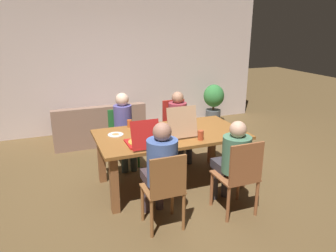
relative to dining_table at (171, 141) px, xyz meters
name	(u,v)px	position (x,y,z in m)	size (l,w,h in m)	color
ground_plane	(170,183)	(0.00, 0.00, -0.67)	(20.00, 20.00, 0.00)	brown
back_wall	(120,63)	(0.00, 2.91, 0.75)	(6.41, 0.12, 2.83)	beige
dining_table	(171,141)	(0.00, 0.00, 0.00)	(2.03, 1.10, 0.78)	brown
chair_0	(175,127)	(0.47, 0.95, -0.15)	(0.41, 0.39, 0.98)	#A9261E
person_0	(179,121)	(0.47, 0.80, 0.01)	(0.30, 0.53, 1.15)	#323644
chair_1	(240,175)	(0.47, -1.02, -0.14)	(0.45, 0.45, 0.96)	#965733
person_1	(233,157)	(0.47, -0.85, 0.02)	(0.34, 0.55, 1.16)	#373339
chair_2	(165,188)	(-0.45, -0.99, -0.14)	(0.42, 0.39, 0.92)	#935C31
person_2	(160,165)	(-0.45, -0.84, 0.06)	(0.34, 0.56, 1.24)	#433338
chair_3	(122,133)	(-0.45, 0.99, -0.16)	(0.42, 0.44, 0.89)	#286E2F
person_3	(124,125)	(-0.45, 0.84, 0.03)	(0.28, 0.49, 1.20)	#314243
pizza_box_0	(176,130)	(0.06, -0.06, 0.17)	(0.41, 0.50, 0.43)	tan
pizza_box_1	(142,141)	(-0.50, -0.28, 0.16)	(0.35, 0.45, 0.36)	red
plate_0	(184,122)	(0.37, 0.39, 0.12)	(0.26, 0.26, 0.01)	white
plate_1	(116,134)	(-0.73, 0.19, 0.12)	(0.21, 0.21, 0.03)	white
drinking_glass_0	(240,129)	(0.87, -0.37, 0.17)	(0.08, 0.08, 0.13)	#E3C95B
drinking_glass_1	(167,140)	(-0.21, -0.40, 0.17)	(0.07, 0.07, 0.12)	#B24731
drinking_glass_2	(201,135)	(0.27, -0.39, 0.17)	(0.08, 0.08, 0.13)	#BA4526
drinking_glass_3	(130,123)	(-0.46, 0.47, 0.16)	(0.07, 0.07, 0.11)	#B75126
couch	(99,128)	(-0.66, 2.15, -0.39)	(1.71, 0.84, 0.77)	#906C5A
potted_plant	(214,101)	(2.00, 2.38, -0.14)	(0.46, 0.46, 0.91)	#4C5156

